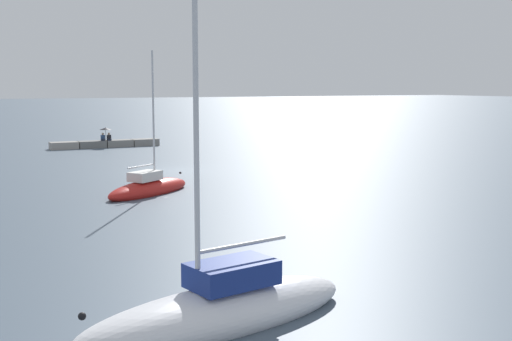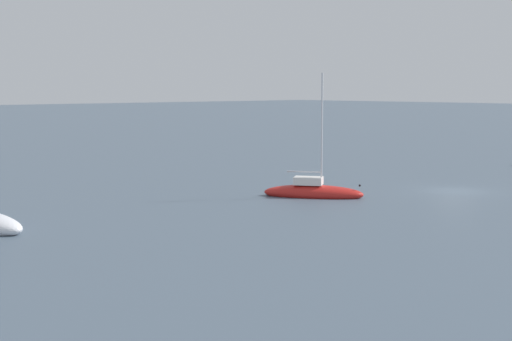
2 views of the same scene
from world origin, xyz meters
The scene contains 7 objects.
ground_plane centered at (0.00, 0.00, 0.00)m, with size 500.00×500.00×0.00m, color #475666.
seawall_pier centered at (0.00, -18.77, 0.33)m, with size 10.15×1.45×0.66m.
person_seated_dark_left centered at (-0.30, -18.57, 0.91)m, with size 0.46×0.65×0.73m.
person_seated_blue_right centered at (0.26, -18.64, 0.91)m, with size 0.46×0.65×0.73m.
umbrella_open_black centered at (-0.04, -18.76, 1.75)m, with size 1.13×1.13×1.25m.
sailboat_white_near centered at (9.10, 28.46, 0.37)m, with size 7.89×3.51×9.94m.
sailboat_red_far centered at (4.60, 8.76, 0.30)m, with size 6.19×4.95×7.98m.
Camera 1 is at (15.38, 42.76, 5.85)m, focal length 46.34 mm.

